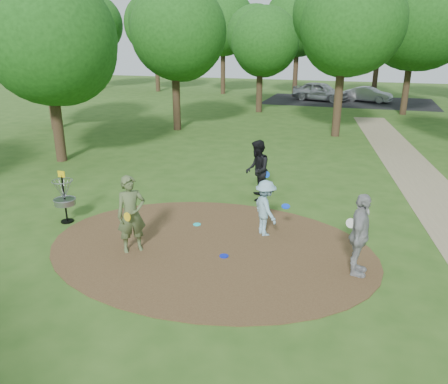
% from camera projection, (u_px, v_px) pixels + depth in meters
% --- Properties ---
extents(ground, '(100.00, 100.00, 0.00)m').
position_uv_depth(ground, '(210.00, 247.00, 11.12)').
color(ground, '#2D5119').
rests_on(ground, ground).
extents(dirt_clearing, '(8.40, 8.40, 0.02)m').
position_uv_depth(dirt_clearing, '(210.00, 247.00, 11.11)').
color(dirt_clearing, '#47301C').
rests_on(dirt_clearing, ground).
extents(parking_lot, '(14.00, 8.00, 0.01)m').
position_uv_depth(parking_lot, '(348.00, 101.00, 37.50)').
color(parking_lot, black).
rests_on(parking_lot, ground).
extents(player_observer_with_disc, '(0.84, 0.82, 1.95)m').
position_uv_depth(player_observer_with_disc, '(131.00, 214.00, 10.64)').
color(player_observer_with_disc, '#4F6037').
rests_on(player_observer_with_disc, ground).
extents(player_throwing_with_disc, '(1.20, 1.13, 1.53)m').
position_uv_depth(player_throwing_with_disc, '(266.00, 208.00, 11.61)').
color(player_throwing_with_disc, '#84B3C5').
rests_on(player_throwing_with_disc, ground).
extents(player_walking_with_disc, '(0.96, 1.11, 1.98)m').
position_uv_depth(player_walking_with_disc, '(257.00, 170.00, 14.19)').
color(player_walking_with_disc, black).
rests_on(player_walking_with_disc, ground).
extents(player_waiting_with_disc, '(0.60, 1.15, 1.91)m').
position_uv_depth(player_waiting_with_disc, '(360.00, 235.00, 9.55)').
color(player_waiting_with_disc, '#939496').
rests_on(player_waiting_with_disc, ground).
extents(disc_ground_cyan, '(0.22, 0.22, 0.02)m').
position_uv_depth(disc_ground_cyan, '(197.00, 224.00, 12.43)').
color(disc_ground_cyan, '#1BD7D9').
rests_on(disc_ground_cyan, dirt_clearing).
extents(disc_ground_blue, '(0.22, 0.22, 0.02)m').
position_uv_depth(disc_ground_blue, '(224.00, 256.00, 10.62)').
color(disc_ground_blue, '#0B1BC2').
rests_on(disc_ground_blue, dirt_clearing).
extents(car_left, '(5.11, 3.27, 1.62)m').
position_uv_depth(car_left, '(320.00, 91.00, 37.55)').
color(car_left, '#989B9F').
rests_on(car_left, ground).
extents(car_right, '(4.05, 2.39, 1.26)m').
position_uv_depth(car_right, '(369.00, 94.00, 36.91)').
color(car_right, '#939499').
rests_on(car_right, ground).
extents(disc_golf_basket, '(0.63, 0.63, 1.54)m').
position_uv_depth(disc_golf_basket, '(64.00, 193.00, 12.40)').
color(disc_golf_basket, black).
rests_on(disc_golf_basket, ground).
extents(tree_ring, '(37.22, 46.23, 9.88)m').
position_uv_depth(tree_ring, '(348.00, 33.00, 16.85)').
color(tree_ring, '#332316').
rests_on(tree_ring, ground).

